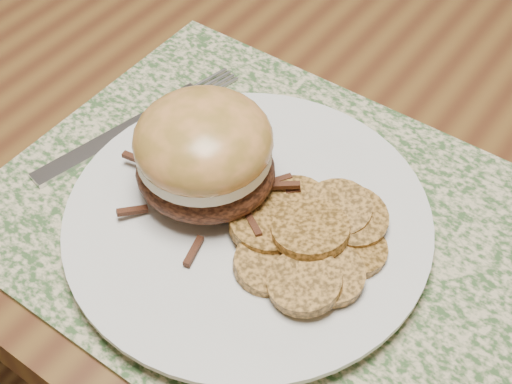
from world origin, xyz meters
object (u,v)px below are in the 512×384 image
fork (141,123)px  pork_sandwich (204,153)px  dinner_plate (248,222)px  dining_table (201,23)px

fork → pork_sandwich: bearing=-5.8°
pork_sandwich → fork: (-0.10, 0.04, -0.05)m
fork → dinner_plate: bearing=-1.7°
dinner_plate → dining_table: bearing=134.6°
dining_table → fork: 0.28m
dining_table → pork_sandwich: size_ratio=11.80×
dining_table → pork_sandwich: bearing=-49.8°
dining_table → fork: bearing=-61.6°
dining_table → pork_sandwich: 0.38m
dining_table → dinner_plate: dinner_plate is taller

